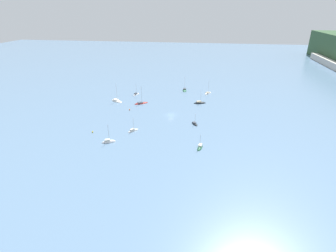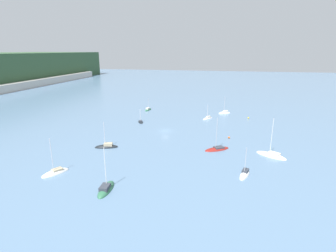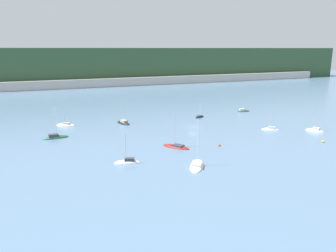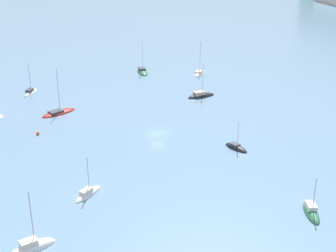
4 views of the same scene
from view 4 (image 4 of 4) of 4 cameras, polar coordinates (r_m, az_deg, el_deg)
The scene contains 11 objects.
ground_plane at distance 91.92m, azimuth -1.26°, elevation -0.89°, with size 600.00×600.00×0.00m, color slate.
sailboat_0 at distance 113.39m, azimuth 4.03°, elevation 3.64°, with size 4.32×7.53×9.03m.
sailboat_1 at distance 62.01m, azimuth -16.17°, elevation -14.09°, with size 4.13×6.03×8.97m.
sailboat_2 at distance 71.59m, azimuth -9.71°, elevation -8.21°, with size 5.31×4.71×7.01m.
sailboat_3 at distance 132.31m, azimuth 3.83°, elevation 6.32°, with size 6.94×5.51×10.04m.
sailboat_4 at distance 86.19m, azimuth 8.29°, elevation -2.70°, with size 5.37×3.92×6.28m.
sailboat_5 at distance 120.40m, azimuth -16.39°, elevation 3.88°, with size 6.54×3.66×8.02m.
sailboat_6 at distance 69.16m, azimuth 17.05°, elevation -10.10°, with size 6.00×2.81×6.67m.
sailboat_8 at distance 105.00m, azimuth -13.22°, elevation 1.54°, with size 7.04×8.39×10.61m.
sailboat_9 at distance 133.84m, azimuth -3.14°, elevation 6.54°, with size 7.70×3.09×10.52m.
mooring_buoy_1 at distance 94.57m, azimuth -15.59°, elevation -0.84°, with size 0.66×0.66×0.66m.
Camera 4 is at (83.54, -13.77, 35.78)m, focal length 50.00 mm.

